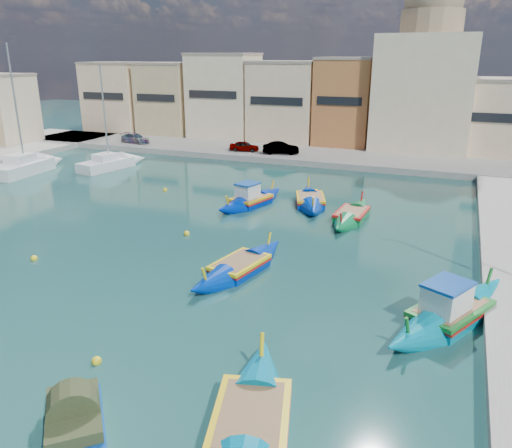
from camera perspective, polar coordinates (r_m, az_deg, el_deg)
The scene contains 15 objects.
ground at distance 25.91m, azimuth -13.39°, elevation -5.82°, with size 160.00×160.00×0.00m, color #113534.
north_quay at distance 53.86m, azimuth 6.59°, elevation 7.68°, with size 80.00×8.00×0.60m, color gray.
north_townhouses at distance 59.05m, azimuth 15.19°, elevation 12.75°, with size 83.20×7.87×10.19m.
church_block at distance 59.13m, azimuth 18.87°, elevation 15.75°, with size 10.00×10.00×19.10m.
parked_cars at distance 56.34m, azimuth -4.92°, elevation 9.14°, with size 22.39×2.44×1.26m.
luzzu_turquoise_cabin at distance 22.54m, azimuth 21.27°, elevation -9.54°, with size 5.91×9.08×2.94m.
luzzu_blue_cabin at distance 36.90m, azimuth -0.59°, elevation 2.68°, with size 3.74×7.76×2.67m.
luzzu_cyan_mid at distance 34.25m, azimuth 10.87°, elevation 0.89°, with size 2.16×7.71×2.26m.
luzzu_green at distance 37.19m, azimuth 6.21°, elevation 2.59°, with size 4.42×7.84×2.40m.
luzzu_blue_south at distance 25.61m, azimuth -1.88°, elevation -5.00°, with size 3.33×8.10×2.28m.
luzzu_cyan_south at distance 15.72m, azimuth -0.59°, elevation -22.07°, with size 4.30×8.70×2.62m.
tender_near at distance 16.43m, azimuth -19.98°, elevation -20.55°, with size 3.19×3.28×1.46m.
yacht_north at distance 51.77m, azimuth -15.34°, elevation 6.82°, with size 3.72×8.10×10.44m.
yacht_midnorth at distance 52.79m, azimuth -23.84°, elevation 6.20°, with size 3.33×8.99×12.49m.
mooring_buoys at distance 29.63m, azimuth -5.42°, elevation -2.02°, with size 22.84×26.24×0.36m.
Camera 1 is at (14.18, -18.94, 10.57)m, focal length 35.00 mm.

